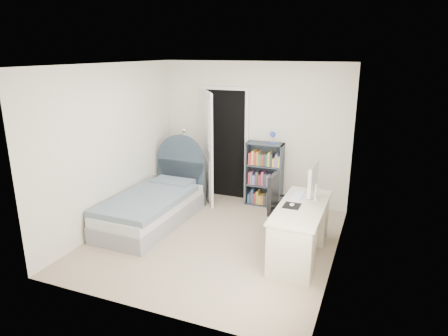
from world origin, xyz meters
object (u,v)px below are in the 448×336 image
at_px(desk, 301,228).
at_px(nightstand, 194,179).
at_px(office_chair, 281,204).
at_px(floor_lamp, 184,171).
at_px(bed, 154,205).
at_px(bookcase, 265,176).

bearing_deg(desk, nightstand, 147.68).
relative_size(nightstand, office_chair, 0.56).
distance_m(floor_lamp, office_chair, 2.20).
height_order(desk, office_chair, desk).
relative_size(floor_lamp, desk, 0.92).
distance_m(bed, desk, 2.42).
bearing_deg(desk, bed, 174.63).
xyz_separation_m(bookcase, desk, (0.97, -1.59, -0.14)).
bearing_deg(bookcase, nightstand, -173.78).
bearing_deg(desk, office_chair, 134.09).
distance_m(nightstand, bookcase, 1.34).
bearing_deg(office_chair, bed, -175.42).
xyz_separation_m(bed, desk, (2.41, -0.23, 0.11)).
height_order(bed, bookcase, bookcase).
bearing_deg(floor_lamp, bookcase, 12.98).
bearing_deg(office_chair, desk, -45.91).
distance_m(nightstand, desk, 2.71).
height_order(floor_lamp, bookcase, floor_lamp).
height_order(bookcase, desk, bookcase).
bearing_deg(bed, floor_lamp, 89.27).
relative_size(nightstand, floor_lamp, 0.40).
distance_m(floor_lamp, bookcase, 1.46).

